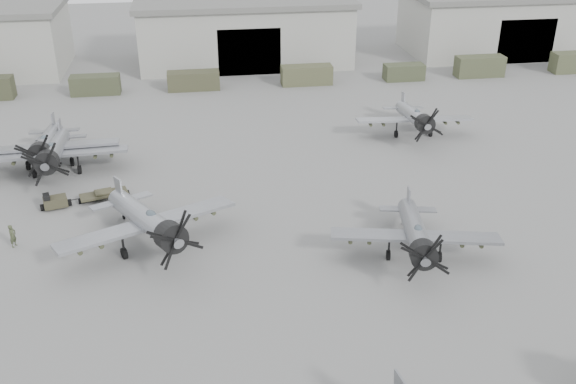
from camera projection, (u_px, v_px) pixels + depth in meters
name	position (u px, v px, depth m)	size (l,w,h in m)	color
ground	(350.00, 359.00, 35.12)	(220.00, 220.00, 0.00)	slate
hangar_center	(244.00, 30.00, 87.84)	(29.00, 14.80, 8.70)	#9C9C92
hangar_right	(505.00, 21.00, 93.01)	(29.00, 14.80, 8.70)	#9C9C92
support_truck_2	(95.00, 85.00, 76.17)	(5.74, 2.20, 2.24)	#3A3E29
support_truck_3	(194.00, 81.00, 77.75)	(6.25, 2.20, 2.23)	#3E3F29
support_truck_4	(307.00, 75.00, 79.62)	(6.30, 2.20, 2.35)	#494B31
support_truck_5	(404.00, 72.00, 81.41)	(5.04, 2.20, 1.99)	#3C422B
support_truck_6	(480.00, 66.00, 82.64)	(6.22, 2.20, 2.62)	#41462E
support_truck_7	(572.00, 62.00, 84.40)	(5.49, 2.20, 2.60)	#454A30
aircraft_mid_1	(149.00, 222.00, 44.11)	(12.56, 11.39, 5.15)	#93969B
aircraft_mid_2	(416.00, 235.00, 43.02)	(11.58, 10.43, 4.60)	gray
aircraft_far_0	(53.00, 152.00, 55.14)	(12.53, 11.28, 5.01)	gray
aircraft_far_1	(415.00, 117.00, 63.36)	(11.61, 10.45, 4.63)	#9FA1A8
aircraft_extra_862	(46.00, 144.00, 56.64)	(12.53, 11.28, 5.01)	gray
tug_trailer	(74.00, 199.00, 51.15)	(6.60, 2.91, 1.31)	#3A3826
ground_crew	(13.00, 236.00, 45.29)	(0.63, 0.41, 1.72)	#3C442C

